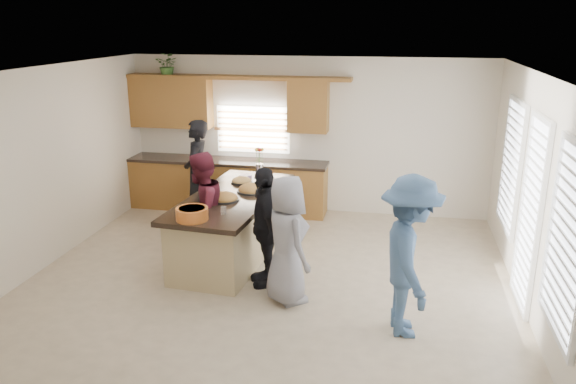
% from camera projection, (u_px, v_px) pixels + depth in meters
% --- Properties ---
extents(floor, '(6.50, 6.50, 0.00)m').
position_uv_depth(floor, '(270.00, 277.00, 7.74)').
color(floor, beige).
rests_on(floor, ground).
extents(room_shell, '(6.52, 6.02, 2.81)m').
position_uv_depth(room_shell, '(269.00, 142.00, 7.18)').
color(room_shell, silver).
rests_on(room_shell, ground).
extents(back_cabinetry, '(4.08, 0.66, 2.46)m').
position_uv_depth(back_cabinetry, '(226.00, 161.00, 10.31)').
color(back_cabinetry, olive).
rests_on(back_cabinetry, ground).
extents(right_wall_glazing, '(0.06, 4.00, 2.25)m').
position_uv_depth(right_wall_glazing, '(532.00, 202.00, 6.62)').
color(right_wall_glazing, white).
rests_on(right_wall_glazing, ground).
extents(island, '(1.37, 2.79, 0.95)m').
position_uv_depth(island, '(233.00, 227.00, 8.33)').
color(island, tan).
rests_on(island, ground).
extents(platter_front, '(0.43, 0.43, 0.17)m').
position_uv_depth(platter_front, '(224.00, 198.00, 7.95)').
color(platter_front, black).
rests_on(platter_front, island).
extents(platter_mid, '(0.47, 0.47, 0.19)m').
position_uv_depth(platter_mid, '(252.00, 190.00, 8.36)').
color(platter_mid, black).
rests_on(platter_mid, island).
extents(platter_back, '(0.34, 0.34, 0.14)m').
position_uv_depth(platter_back, '(242.00, 181.00, 8.81)').
color(platter_back, black).
rests_on(platter_back, island).
extents(salad_bowl, '(0.41, 0.41, 0.16)m').
position_uv_depth(salad_bowl, '(192.00, 213.00, 7.16)').
color(salad_bowl, orange).
rests_on(salad_bowl, island).
extents(clear_cup, '(0.08, 0.08, 0.10)m').
position_uv_depth(clear_cup, '(224.00, 211.00, 7.37)').
color(clear_cup, white).
rests_on(clear_cup, island).
extents(plate_stack, '(0.20, 0.20, 0.05)m').
position_uv_depth(plate_stack, '(246.00, 176.00, 9.10)').
color(plate_stack, '#A27FBA').
rests_on(plate_stack, island).
extents(flower_vase, '(0.14, 0.14, 0.44)m').
position_uv_depth(flower_vase, '(259.00, 160.00, 9.27)').
color(flower_vase, silver).
rests_on(flower_vase, island).
extents(potted_plant, '(0.42, 0.37, 0.44)m').
position_uv_depth(potted_plant, '(168.00, 65.00, 10.08)').
color(potted_plant, '#386528').
rests_on(potted_plant, back_cabinetry).
extents(woman_left_back, '(0.48, 0.69, 1.82)m').
position_uv_depth(woman_left_back, '(197.00, 173.00, 9.54)').
color(woman_left_back, black).
rests_on(woman_left_back, ground).
extents(woman_left_mid, '(0.78, 0.92, 1.67)m').
position_uv_depth(woman_left_mid, '(202.00, 211.00, 7.87)').
color(woman_left_mid, maroon).
rests_on(woman_left_mid, ground).
extents(woman_left_front, '(0.73, 1.02, 1.61)m').
position_uv_depth(woman_left_front, '(265.00, 227.00, 7.35)').
color(woman_left_front, black).
rests_on(woman_left_front, ground).
extents(woman_right_back, '(0.87, 1.28, 1.84)m').
position_uv_depth(woman_right_back, '(409.00, 257.00, 6.14)').
color(woman_right_back, '#3A587F').
rests_on(woman_right_back, ground).
extents(woman_right_front, '(0.89, 0.95, 1.63)m').
position_uv_depth(woman_right_front, '(287.00, 240.00, 6.89)').
color(woman_right_front, gray).
rests_on(woman_right_front, ground).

